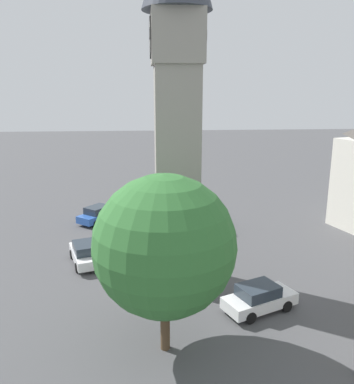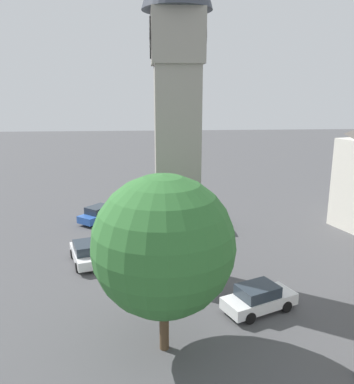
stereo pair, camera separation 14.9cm
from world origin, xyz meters
TOP-DOWN VIEW (x-y plane):
  - ground_plane at (0.00, 0.00)m, footprint 200.00×200.00m
  - clock_tower at (0.00, 0.00)m, footprint 3.93×3.93m
  - car_blue_kerb at (11.86, 6.19)m, footprint 4.26×3.92m
  - car_silver_kerb at (2.76, 6.16)m, footprint 4.45×2.86m
  - car_red_corner at (8.72, -3.63)m, footprint 4.15×1.86m
  - car_white_side at (-4.34, -4.14)m, footprint 3.15×4.46m
  - tree at (-7.21, 1.18)m, footprint 6.35×6.35m
  - road_sign at (7.06, 0.44)m, footprint 0.60×0.07m

SIDE VIEW (x-z plane):
  - ground_plane at x=0.00m, z-range 0.00..0.00m
  - car_blue_kerb at x=11.86m, z-range 0.00..1.53m
  - car_silver_kerb at x=2.76m, z-range 0.00..1.53m
  - car_red_corner at x=8.72m, z-range 0.00..1.53m
  - car_white_side at x=-4.34m, z-range 0.00..1.53m
  - road_sign at x=7.06m, z-range 0.50..3.30m
  - tree at x=-7.21m, z-range 0.99..9.32m
  - clock_tower at x=0.00m, z-range 2.00..25.18m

